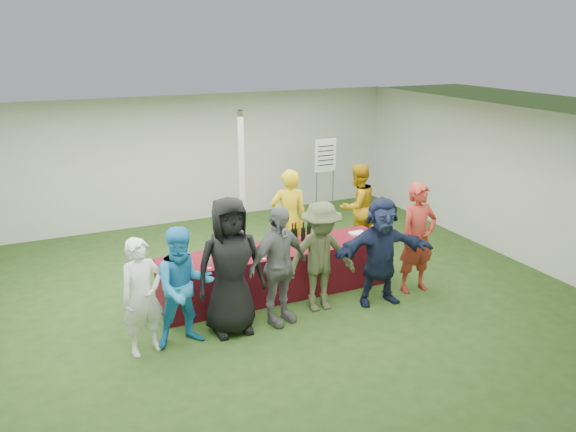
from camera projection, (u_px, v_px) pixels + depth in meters
name	position (u px, v px, depth m)	size (l,w,h in m)	color
ground	(241.00, 296.00, 8.73)	(60.00, 60.00, 0.00)	#284719
tent	(242.00, 190.00, 9.55)	(10.00, 10.00, 10.00)	white
serving_table	(276.00, 271.00, 8.70)	(3.60, 0.80, 0.75)	maroon
wine_bottles	(308.00, 233.00, 8.92)	(0.72, 0.12, 0.32)	black
wine_glasses	(224.00, 258.00, 7.95)	(1.16, 0.12, 0.16)	silver
water_bottle	(273.00, 241.00, 8.61)	(0.07, 0.07, 0.23)	silver
bar_towel	(358.00, 233.00, 9.21)	(0.25, 0.18, 0.03)	white
dump_bucket	(377.00, 232.00, 9.02)	(0.22, 0.22, 0.18)	slate
wine_list_sign	(325.00, 162.00, 11.85)	(0.50, 0.03, 1.80)	slate
staff_pourer	(289.00, 219.00, 9.60)	(0.63, 0.42, 1.74)	yellow
staff_back	(357.00, 207.00, 10.46)	(0.79, 0.62, 1.63)	#BF880E
customer_0	(143.00, 297.00, 6.97)	(0.56, 0.37, 1.53)	white
customer_1	(184.00, 287.00, 7.15)	(0.78, 0.61, 1.61)	#228BCE
customer_2	(230.00, 266.00, 7.42)	(0.93, 0.60, 1.90)	black
customer_3	(278.00, 266.00, 7.68)	(1.00, 0.42, 1.70)	slate
customer_4	(321.00, 257.00, 8.08)	(1.06, 0.61, 1.64)	#424B2B
customer_5	(381.00, 251.00, 8.28)	(1.53, 0.49, 1.65)	#17203B
customer_6	(418.00, 238.00, 8.67)	(0.64, 0.42, 1.75)	#A02E22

